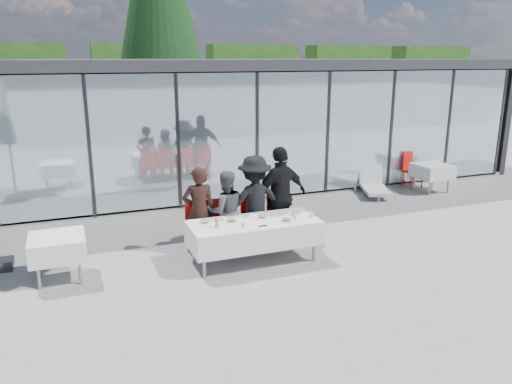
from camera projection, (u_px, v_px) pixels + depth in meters
The scene contains 25 objects.
ground at pixel (285, 268), 8.56m from camera, with size 90.00×90.00×0.00m, color gray.
pavilion at pixel (239, 101), 16.05m from camera, with size 14.80×8.80×3.44m.
treeline at pixel (81, 78), 32.51m from camera, with size 62.50×2.00×4.40m.
dining_table at pixel (254, 233), 8.68m from camera, with size 2.26×0.96×0.75m.
diner_a at pixel (199, 211), 8.96m from camera, with size 0.60×0.60×1.64m, color black.
diner_chair_a at pixel (199, 225), 9.08m from camera, with size 0.44×0.44×0.97m.
diner_b at pixel (226, 211), 9.14m from camera, with size 0.74×0.74×1.52m, color #515151.
diner_chair_b at pixel (225, 222), 9.26m from camera, with size 0.44×0.44×0.97m.
diner_c at pixel (255, 202), 9.31m from camera, with size 1.14×1.14×1.76m, color black.
diner_chair_c at pixel (254, 218), 9.45m from camera, with size 0.44×0.44×0.97m.
diner_d at pixel (281, 196), 9.48m from camera, with size 1.11×1.11×1.89m, color black.
diner_chair_d at pixel (279, 215), 9.64m from camera, with size 0.44×0.44×0.97m.
plate_a at pixel (205, 222), 8.50m from camera, with size 0.27×0.27×0.07m.
plate_b at pixel (232, 221), 8.57m from camera, with size 0.27×0.27×0.07m.
plate_c at pixel (263, 217), 8.78m from camera, with size 0.27×0.27×0.07m.
plate_d at pixel (295, 213), 9.00m from camera, with size 0.27×0.27×0.07m.
plate_extra at pixel (287, 220), 8.61m from camera, with size 0.27×0.27×0.07m.
juice_bottle at pixel (217, 223), 8.28m from camera, with size 0.06×0.06×0.16m, color #8DAC48.
drinking_glasses at pixel (284, 219), 8.61m from camera, with size 1.39×0.20×0.10m.
folded_eyeglasses at pixel (262, 226), 8.36m from camera, with size 0.14×0.03×0.01m, color black.
spare_table_left at pixel (57, 247), 7.98m from camera, with size 0.86×0.86×0.74m.
spare_table_right at pixel (432, 171), 13.31m from camera, with size 0.86×0.86×0.74m.
spare_chair_a at pixel (411, 168), 13.83m from camera, with size 0.54×0.54×0.97m.
spare_chair_b at pixel (410, 164), 14.25m from camera, with size 0.44×0.44×0.97m.
lounger at pixel (374, 184), 13.13m from camera, with size 1.03×1.46×0.72m.
Camera 1 is at (-3.32, -7.21, 3.49)m, focal length 35.00 mm.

